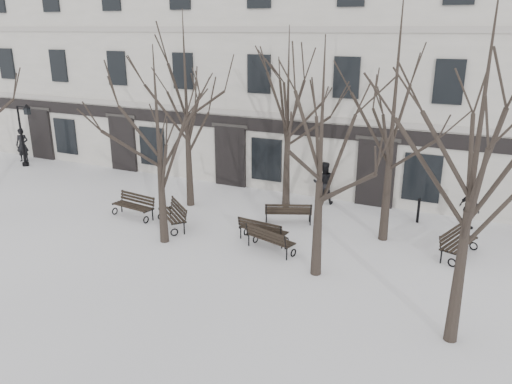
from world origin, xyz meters
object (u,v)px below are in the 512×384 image
Objects in this scene: bench_1 at (269,239)px; bench_3 at (174,214)px; lamp_post at (24,131)px; tree_1 at (157,124)px; tree_2 at (321,133)px; bench_5 at (457,242)px; bench_0 at (134,205)px; bench_4 at (288,212)px; bench_2 at (262,230)px; tree_3 at (478,139)px.

bench_1 is 1.01× the size of bench_3.
tree_1 is at bearing -22.59° from lamp_post.
bench_5 is at bearing 39.83° from tree_2.
bench_0 is 6.27m from bench_4.
tree_2 reaches higher than lamp_post.
tree_1 is 4.80m from bench_0.
bench_1 is at bearing 130.82° from bench_5.
bench_4 is (-0.36, 2.67, 0.00)m from bench_1.
tree_1 is at bearing 29.57° from bench_2.
bench_0 is 11.11m from lamp_post.
bench_1 is (-6.11, 2.78, -4.57)m from tree_3.
tree_2 reaches higher than bench_2.
tree_2 reaches higher than bench_4.
bench_2 is (-0.55, 0.63, -0.00)m from bench_1.
bench_0 is 1.03× the size of bench_1.
tree_3 reaches higher than bench_0.
tree_1 is 10.14m from tree_3.
lamp_post is at bearing 163.77° from tree_2.
bench_0 is at bearing -146.00° from bench_3.
bench_5 is (12.18, 1.64, -0.00)m from bench_0.
tree_1 is at bearing 179.31° from tree_2.
bench_5 is (5.85, 2.38, 0.02)m from bench_1.
tree_2 is at bearing 155.21° from bench_2.
bench_4 is at bearing 68.01° from bench_3.
bench_0 is at bearing -20.31° from lamp_post.
lamp_post reaches higher than bench_2.
bench_3 is at bearing 118.99° from bench_5.
lamp_post is (-16.10, 3.92, 1.53)m from bench_2.
bench_2 is (3.25, 1.42, -3.80)m from tree_1.
tree_2 is at bearing 148.54° from bench_5.
bench_4 is 0.54× the size of lamp_post.
bench_4 reaches higher than bench_1.
lamp_post reaches higher than bench_5.
bench_3 is at bearing 9.67° from bench_1.
bench_5 is at bearing -5.53° from lamp_post.
bench_2 is at bearing 61.44° from bench_4.
bench_1 is at bearing 156.38° from tree_2.
tree_2 is at bearing 155.15° from tree_3.
bench_4 is at bearing -89.32° from bench_2.
bench_1 is (3.79, 0.79, -3.80)m from tree_1.
bench_5 is at bearing -141.01° from bench_1.
bench_3 is 4.46m from bench_4.
tree_3 is (4.14, -1.92, 0.57)m from tree_2.
lamp_post reaches higher than bench_0.
bench_5 is at bearing 153.95° from bench_4.
bench_1 is at bearing 32.24° from bench_3.
bench_4 is (0.19, 2.04, 0.01)m from bench_2.
tree_3 is at bearing -24.85° from tree_2.
tree_2 is at bearing 173.26° from bench_1.
tree_1 is 4.03m from bench_3.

